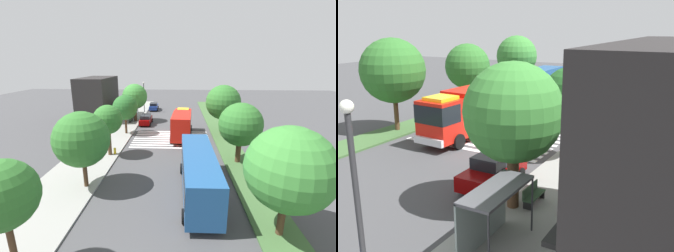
{
  "view_description": "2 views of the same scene",
  "coord_description": "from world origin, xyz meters",
  "views": [
    {
      "loc": [
        -33.31,
        -1.06,
        10.66
      ],
      "look_at": [
        0.69,
        0.63,
        1.21
      ],
      "focal_mm": 24.59,
      "sensor_mm": 36.0,
      "label": 1
    },
    {
      "loc": [
        22.16,
        14.47,
        8.4
      ],
      "look_at": [
        -1.18,
        1.63,
        1.2
      ],
      "focal_mm": 39.88,
      "sensor_mm": 36.0,
      "label": 2
    }
  ],
  "objects": [
    {
      "name": "parked_car_west",
      "position": [
        5.99,
        4.83,
        0.91
      ],
      "size": [
        4.62,
        2.07,
        1.77
      ],
      "rotation": [
        0.0,
        0.0,
        -0.01
      ],
      "color": "#720505",
      "rests_on": "ground_plane"
    },
    {
      "name": "ground_plane",
      "position": [
        0.0,
        0.0,
        0.0
      ],
      "size": [
        120.0,
        120.0,
        0.0
      ],
      "primitive_type": "plane",
      "color": "#424244"
    },
    {
      "name": "sidewalk_tree_far_west",
      "position": [
        -24.42,
        7.03,
        4.78
      ],
      "size": [
        3.34,
        3.34,
        6.34
      ],
      "color": "#47301E",
      "rests_on": "sidewalk"
    },
    {
      "name": "median_tree_west",
      "position": [
        -9.65,
        -7.53,
        4.33
      ],
      "size": [
        4.62,
        4.62,
        6.52
      ],
      "color": "#47301E",
      "rests_on": "median_strip"
    },
    {
      "name": "crosswalk",
      "position": [
        -1.91,
        0.0,
        0.01
      ],
      "size": [
        7.65,
        10.85,
        0.01
      ],
      "color": "silver",
      "rests_on": "ground_plane"
    },
    {
      "name": "bus_stop_shelter",
      "position": [
        11.2,
        7.75,
        1.89
      ],
      "size": [
        3.5,
        1.4,
        2.46
      ],
      "color": "#4C4C51",
      "rests_on": "sidewalk"
    },
    {
      "name": "median_strip",
      "position": [
        0.0,
        -7.53,
        0.07
      ],
      "size": [
        60.0,
        3.0,
        0.14
      ],
      "primitive_type": "cube",
      "color": "#3D6033",
      "rests_on": "ground_plane"
    },
    {
      "name": "street_lamp",
      "position": [
        16.13,
        6.63,
        3.95
      ],
      "size": [
        0.36,
        0.36,
        6.48
      ],
      "color": "#2D2D30",
      "rests_on": "sidewalk"
    },
    {
      "name": "bench_near_shelter",
      "position": [
        7.2,
        7.71,
        0.59
      ],
      "size": [
        1.6,
        0.5,
        0.9
      ],
      "color": "#2D472D",
      "rests_on": "sidewalk"
    },
    {
      "name": "fire_hydrant",
      "position": [
        -8.1,
        6.53,
        0.49
      ],
      "size": [
        0.28,
        0.28,
        0.7
      ],
      "primitive_type": "cylinder",
      "color": "gold",
      "rests_on": "sidewalk"
    },
    {
      "name": "sidewalk_tree_center",
      "position": [
        -8.36,
        7.03,
        4.35
      ],
      "size": [
        3.35,
        3.35,
        5.93
      ],
      "color": "#513823",
      "rests_on": "sidewalk"
    },
    {
      "name": "sidewalk",
      "position": [
        0.0,
        8.96,
        0.07
      ],
      "size": [
        60.0,
        5.86,
        0.14
      ],
      "primitive_type": "cube",
      "color": "gray",
      "rests_on": "ground_plane"
    },
    {
      "name": "median_tree_center",
      "position": [
        0.64,
        -7.53,
        4.95
      ],
      "size": [
        5.12,
        5.12,
        7.38
      ],
      "color": "#513823",
      "rests_on": "median_strip"
    },
    {
      "name": "sidewalk_tree_west",
      "position": [
        -15.54,
        7.03,
        4.46
      ],
      "size": [
        4.7,
        4.7,
        6.68
      ],
      "color": "#47301E",
      "rests_on": "sidewalk"
    },
    {
      "name": "parked_car_mid",
      "position": [
        18.84,
        4.83,
        0.88
      ],
      "size": [
        4.69,
        2.14,
        1.71
      ],
      "rotation": [
        0.0,
        0.0,
        0.03
      ],
      "color": "navy",
      "rests_on": "ground_plane"
    },
    {
      "name": "storefront_building",
      "position": [
        9.88,
        14.49,
        3.97
      ],
      "size": [
        10.47,
        6.04,
        7.95
      ],
      "color": "#282626",
      "rests_on": "ground_plane"
    },
    {
      "name": "sidewalk_tree_east",
      "position": [
        0.17,
        7.03,
        4.12
      ],
      "size": [
        3.73,
        3.73,
        5.86
      ],
      "color": "#47301E",
      "rests_on": "sidewalk"
    },
    {
      "name": "transit_bus",
      "position": [
        -16.09,
        -2.71,
        2.13
      ],
      "size": [
        10.51,
        2.94,
        3.59
      ],
      "rotation": [
        0.0,
        0.0,
        3.15
      ],
      "color": "navy",
      "rests_on": "ground_plane"
    },
    {
      "name": "sidewalk_tree_far_east",
      "position": [
        7.95,
        7.03,
        4.66
      ],
      "size": [
        4.53,
        4.53,
        6.81
      ],
      "color": "#513823",
      "rests_on": "sidewalk"
    },
    {
      "name": "fire_truck",
      "position": [
        -0.71,
        -1.5,
        2.11
      ],
      "size": [
        9.22,
        3.25,
        3.74
      ],
      "rotation": [
        0.0,
        0.0,
        -0.06
      ],
      "color": "red",
      "rests_on": "ground_plane"
    },
    {
      "name": "median_tree_far_west",
      "position": [
        -20.69,
        -7.53,
        4.62
      ],
      "size": [
        5.16,
        5.16,
        7.07
      ],
      "color": "#47301E",
      "rests_on": "median_strip"
    }
  ]
}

